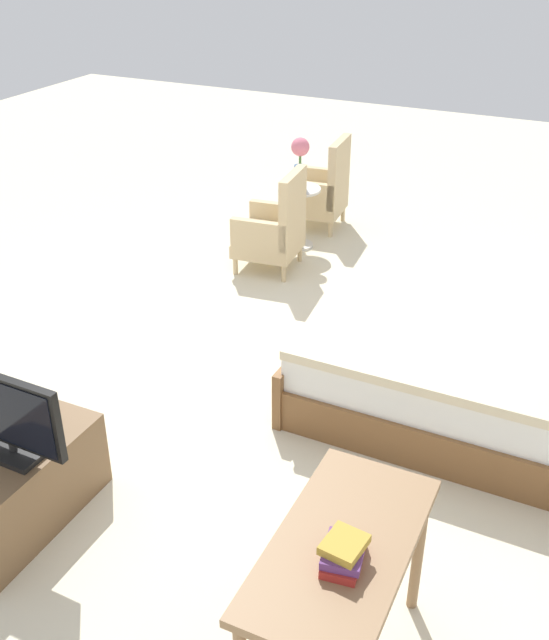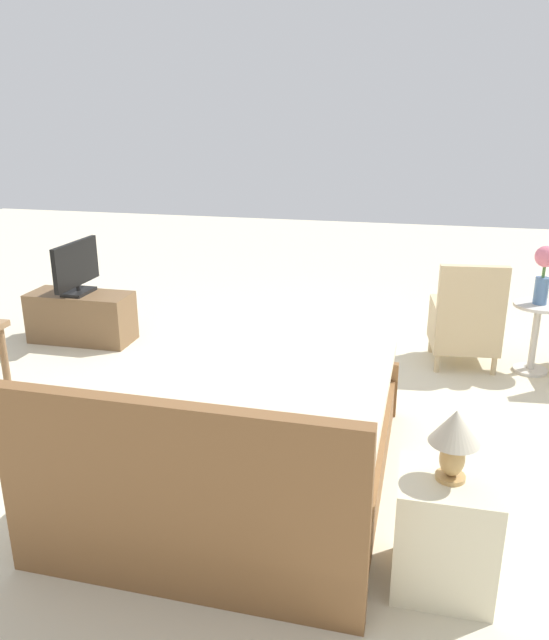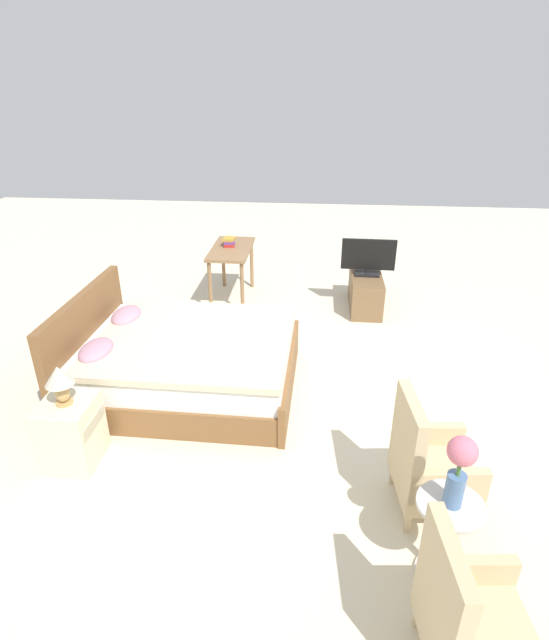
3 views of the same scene
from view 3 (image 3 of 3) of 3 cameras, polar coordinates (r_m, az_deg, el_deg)
ground_plane at (r=5.13m, az=3.03°, el=-7.40°), size 16.00×16.00×0.00m
bed at (r=5.01m, az=-10.43°, el=-4.66°), size 1.70×2.11×0.96m
armchair_by_window_left at (r=3.07m, az=21.46°, el=-29.56°), size 0.59×0.59×0.92m
armchair_by_window_right at (r=3.80m, az=17.18°, el=-15.61°), size 0.59×0.59×0.92m
side_table at (r=3.41m, az=18.97°, el=-21.82°), size 0.40×0.40×0.59m
flower_vase at (r=3.06m, az=20.40°, el=-15.28°), size 0.17×0.17×0.48m
nightstand at (r=4.37m, az=-22.20°, el=-11.80°), size 0.44×0.41×0.56m
table_lamp at (r=4.11m, az=-23.37°, el=-6.30°), size 0.22×0.22×0.33m
tv_stand at (r=6.80m, az=10.34°, el=3.26°), size 0.96×0.40×0.47m
tv_flatscreen at (r=6.63m, az=10.67°, el=7.10°), size 0.21×0.70×0.48m
vanity_desk at (r=6.83m, az=-4.95°, el=7.34°), size 1.04×0.52×0.75m
book_stack at (r=6.87m, az=-5.19°, el=8.90°), size 0.23×0.18×0.11m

